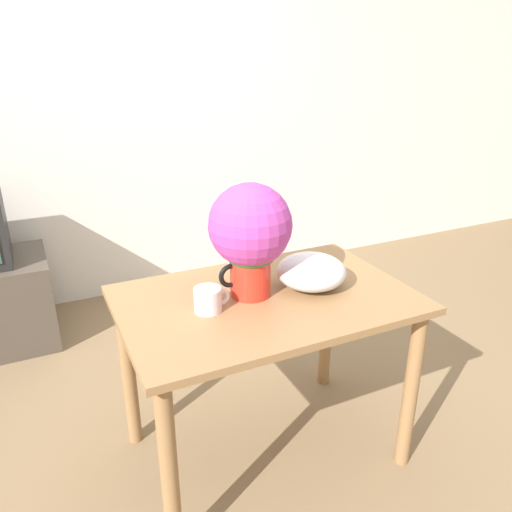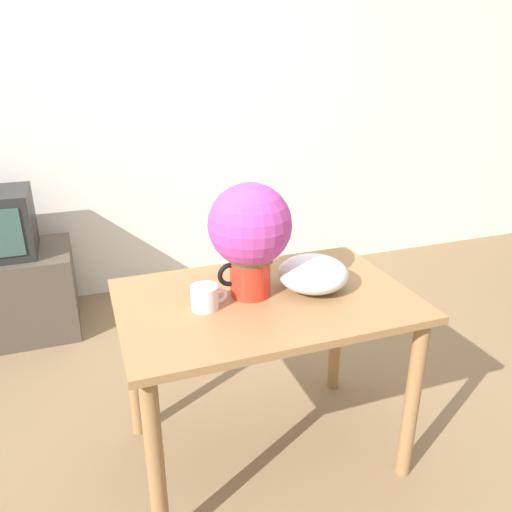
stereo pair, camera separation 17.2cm
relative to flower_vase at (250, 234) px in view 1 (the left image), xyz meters
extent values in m
plane|color=#7F6647|center=(-0.03, -0.05, -1.02)|extent=(12.00, 12.00, 0.00)
cube|color=silver|center=(-0.03, 1.86, 0.28)|extent=(8.00, 0.05, 2.60)
cube|color=olive|center=(0.05, -0.04, -0.27)|extent=(1.13, 0.75, 0.03)
cylinder|color=olive|center=(-0.46, -0.36, -0.65)|extent=(0.06, 0.06, 0.74)
cylinder|color=olive|center=(0.56, -0.36, -0.65)|extent=(0.06, 0.06, 0.74)
cylinder|color=olive|center=(-0.46, 0.27, -0.65)|extent=(0.06, 0.06, 0.74)
cylinder|color=olive|center=(0.56, 0.27, -0.65)|extent=(0.06, 0.06, 0.74)
cylinder|color=red|center=(0.00, 0.00, -0.17)|extent=(0.16, 0.16, 0.18)
cone|color=red|center=(0.07, 0.00, -0.10)|extent=(0.05, 0.05, 0.04)
torus|color=black|center=(-0.08, 0.00, -0.16)|extent=(0.10, 0.02, 0.10)
sphere|color=#3D7033|center=(0.00, 0.00, -0.02)|extent=(0.24, 0.24, 0.24)
sphere|color=#B23D99|center=(0.00, 0.00, 0.03)|extent=(0.32, 0.32, 0.32)
cylinder|color=silver|center=(-0.20, -0.05, -0.21)|extent=(0.10, 0.10, 0.09)
torus|color=silver|center=(-0.14, -0.05, -0.21)|extent=(0.06, 0.01, 0.06)
ellipsoid|color=silver|center=(0.25, -0.04, -0.19)|extent=(0.28, 0.28, 0.13)
camera|label=1|loc=(-0.73, -1.60, 0.63)|focal=35.00mm
camera|label=2|loc=(-0.58, -1.66, 0.63)|focal=35.00mm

